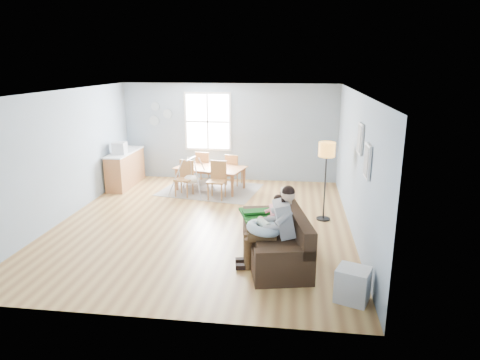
# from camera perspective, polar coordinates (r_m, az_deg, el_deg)

# --- Properties ---
(room) EXTENTS (8.40, 9.40, 3.90)m
(room) POSITION_cam_1_polar(r_m,az_deg,el_deg) (8.48, -5.14, 9.78)
(room) COLOR olive
(window) EXTENTS (1.32, 0.08, 1.62)m
(window) POSITION_cam_1_polar(r_m,az_deg,el_deg) (12.06, -4.31, 7.77)
(window) COLOR silver
(window) RESTS_ON room
(pictures) EXTENTS (0.05, 1.34, 0.74)m
(pictures) POSITION_cam_1_polar(r_m,az_deg,el_deg) (7.41, 16.15, 3.96)
(pictures) COLOR silver
(pictures) RESTS_ON room
(wall_plates) EXTENTS (0.67, 0.02, 0.66)m
(wall_plates) POSITION_cam_1_polar(r_m,az_deg,el_deg) (12.40, -10.75, 8.59)
(wall_plates) COLOR #96A9B4
(wall_plates) RESTS_ON room
(sofa) EXTENTS (1.32, 2.25, 0.85)m
(sofa) POSITION_cam_1_polar(r_m,az_deg,el_deg) (7.40, 5.12, -8.09)
(sofa) COLOR black
(sofa) RESTS_ON room
(green_throw) EXTENTS (1.16, 1.03, 0.04)m
(green_throw) POSITION_cam_1_polar(r_m,az_deg,el_deg) (7.94, 3.75, -4.51)
(green_throw) COLOR #124F12
(green_throw) RESTS_ON sofa
(beige_pillow) EXTENTS (0.21, 0.51, 0.50)m
(beige_pillow) POSITION_cam_1_polar(r_m,az_deg,el_deg) (7.77, 6.14, -3.22)
(beige_pillow) COLOR tan
(beige_pillow) RESTS_ON sofa
(father) EXTENTS (1.01, 0.53, 1.37)m
(father) POSITION_cam_1_polar(r_m,az_deg,el_deg) (6.94, 4.52, -5.86)
(father) COLOR gray
(father) RESTS_ON sofa
(nursing_pillow) EXTENTS (0.74, 0.73, 0.23)m
(nursing_pillow) POSITION_cam_1_polar(r_m,az_deg,el_deg) (6.94, 3.20, -6.41)
(nursing_pillow) COLOR #A3BCCC
(nursing_pillow) RESTS_ON father
(infant) EXTENTS (0.26, 0.36, 0.14)m
(infant) POSITION_cam_1_polar(r_m,az_deg,el_deg) (6.94, 3.11, -5.74)
(infant) COLOR silver
(infant) RESTS_ON nursing_pillow
(toddler) EXTENTS (0.57, 0.35, 0.85)m
(toddler) POSITION_cam_1_polar(r_m,az_deg,el_deg) (7.42, 4.34, -4.53)
(toddler) COLOR white
(toddler) RESTS_ON sofa
(floor_lamp) EXTENTS (0.34, 0.34, 1.67)m
(floor_lamp) POSITION_cam_1_polar(r_m,az_deg,el_deg) (8.97, 11.47, 3.13)
(floor_lamp) COLOR black
(floor_lamp) RESTS_ON room
(storage_cube) EXTENTS (0.55, 0.52, 0.49)m
(storage_cube) POSITION_cam_1_polar(r_m,az_deg,el_deg) (6.35, 14.73, -13.32)
(storage_cube) COLOR silver
(storage_cube) RESTS_ON room
(rug) EXTENTS (2.71, 2.24, 0.01)m
(rug) POSITION_cam_1_polar(r_m,az_deg,el_deg) (11.28, -3.97, -1.30)
(rug) COLOR gray
(rug) RESTS_ON room
(dining_table) EXTENTS (1.93, 1.37, 0.61)m
(dining_table) POSITION_cam_1_polar(r_m,az_deg,el_deg) (11.20, -3.99, 0.16)
(dining_table) COLOR #9C5A33
(dining_table) RESTS_ON rug
(chair_sw) EXTENTS (0.47, 0.47, 0.88)m
(chair_sw) POSITION_cam_1_polar(r_m,az_deg,el_deg) (10.79, -7.32, 0.53)
(chair_sw) COLOR #A56438
(chair_sw) RESTS_ON rug
(chair_se) EXTENTS (0.46, 0.46, 0.93)m
(chair_se) POSITION_cam_1_polar(r_m,az_deg,el_deg) (10.46, -3.02, 0.34)
(chair_se) COLOR #A56438
(chair_se) RESTS_ON rug
(chair_nw) EXTENTS (0.44, 0.44, 0.89)m
(chair_nw) POSITION_cam_1_polar(r_m,az_deg,el_deg) (11.85, -4.89, 1.97)
(chair_nw) COLOR #A56438
(chair_nw) RESTS_ON rug
(chair_ne) EXTENTS (0.48, 0.48, 0.87)m
(chair_ne) POSITION_cam_1_polar(r_m,az_deg,el_deg) (11.56, -0.94, 1.61)
(chair_ne) COLOR #A56438
(chair_ne) RESTS_ON rug
(counter) EXTENTS (0.51, 1.69, 0.94)m
(counter) POSITION_cam_1_polar(r_m,az_deg,el_deg) (11.98, -15.02, 1.52)
(counter) COLOR #9C5A33
(counter) RESTS_ON room
(monitor) EXTENTS (0.34, 0.32, 0.31)m
(monitor) POSITION_cam_1_polar(r_m,az_deg,el_deg) (11.56, -15.79, 4.11)
(monitor) COLOR #B9B9BE
(monitor) RESTS_ON counter
(baby_swing) EXTENTS (1.07, 1.08, 0.94)m
(baby_swing) POSITION_cam_1_polar(r_m,az_deg,el_deg) (10.82, -6.49, 0.19)
(baby_swing) COLOR #B9B9BE
(baby_swing) RESTS_ON room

